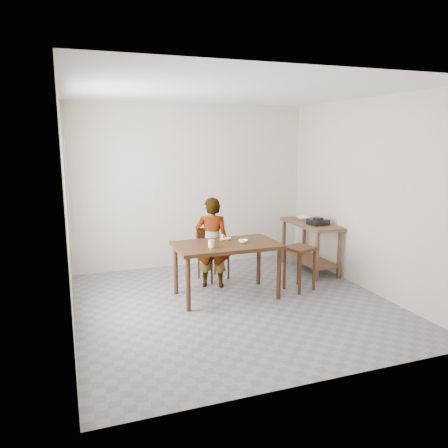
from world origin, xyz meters
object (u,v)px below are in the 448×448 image
object	(u,v)px
prep_counter	(310,246)
child	(212,242)
stool	(299,268)
dining_chair	(213,254)
dining_table	(226,270)

from	to	relation	value
prep_counter	child	world-z (taller)	child
stool	child	bearing A→B (deg)	153.98
dining_chair	dining_table	bearing A→B (deg)	-115.77
dining_table	child	distance (m)	0.55
dining_chair	prep_counter	bearing A→B (deg)	-23.40
child	dining_table	bearing A→B (deg)	118.92
prep_counter	stool	xyz separation A→B (m)	(-0.64, -0.79, -0.08)
dining_table	child	bearing A→B (deg)	96.35
prep_counter	stool	world-z (taller)	prep_counter
prep_counter	dining_chair	xyz separation A→B (m)	(-1.64, 0.09, -0.01)
child	stool	size ratio (longest dim) A/B	2.09
dining_chair	child	bearing A→B (deg)	-131.84
dining_table	dining_chair	world-z (taller)	dining_chair
prep_counter	stool	size ratio (longest dim) A/B	1.90
dining_table	dining_chair	size ratio (longest dim) A/B	1.77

